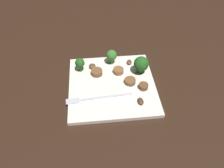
{
  "coord_description": "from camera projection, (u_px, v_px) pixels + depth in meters",
  "views": [
    {
      "loc": [
        0.04,
        0.44,
        0.47
      ],
      "look_at": [
        0.0,
        0.0,
        0.01
      ],
      "focal_mm": 35.79,
      "sensor_mm": 36.0,
      "label": 1
    }
  ],
  "objects": [
    {
      "name": "sausage_slice_3",
      "position": [
        97.0,
        72.0,
        0.66
      ],
      "size": [
        0.04,
        0.04,
        0.02
      ],
      "primitive_type": "cylinder",
      "rotation": [
        0.0,
        0.0,
        1.9
      ],
      "color": "brown",
      "rests_on": "plate"
    },
    {
      "name": "plate",
      "position": [
        112.0,
        85.0,
        0.64
      ],
      "size": [
        0.24,
        0.24,
        0.01
      ],
      "primitive_type": "cube",
      "color": "white",
      "rests_on": "ground_plane"
    },
    {
      "name": "broccoli_floret_2",
      "position": [
        80.0,
        63.0,
        0.66
      ],
      "size": [
        0.03,
        0.03,
        0.05
      ],
      "color": "#296420",
      "rests_on": "plate"
    },
    {
      "name": "sausage_slice_0",
      "position": [
        118.0,
        71.0,
        0.67
      ],
      "size": [
        0.04,
        0.04,
        0.01
      ],
      "primitive_type": "cylinder",
      "rotation": [
        0.0,
        0.0,
        1.12
      ],
      "color": "brown",
      "rests_on": "plate"
    },
    {
      "name": "sausage_slice_2",
      "position": [
        130.0,
        81.0,
        0.64
      ],
      "size": [
        0.04,
        0.04,
        0.01
      ],
      "primitive_type": "cylinder",
      "rotation": [
        0.0,
        0.0,
        3.04
      ],
      "color": "brown",
      "rests_on": "plate"
    },
    {
      "name": "mushroom_0",
      "position": [
        141.0,
        101.0,
        0.59
      ],
      "size": [
        0.02,
        0.03,
        0.01
      ],
      "primitive_type": "ellipsoid",
      "rotation": [
        0.0,
        0.0,
        4.78
      ],
      "color": "#4C331E",
      "rests_on": "plate"
    },
    {
      "name": "fork",
      "position": [
        94.0,
        98.0,
        0.6
      ],
      "size": [
        0.18,
        0.02,
        0.0
      ],
      "rotation": [
        0.0,
        0.0,
        0.07
      ],
      "color": "silver",
      "rests_on": "plate"
    },
    {
      "name": "mushroom_1",
      "position": [
        92.0,
        66.0,
        0.68
      ],
      "size": [
        0.02,
        0.02,
        0.01
      ],
      "primitive_type": "ellipsoid",
      "rotation": [
        0.0,
        0.0,
        1.4
      ],
      "color": "brown",
      "rests_on": "plate"
    },
    {
      "name": "broccoli_floret_1",
      "position": [
        141.0,
        64.0,
        0.65
      ],
      "size": [
        0.04,
        0.04,
        0.06
      ],
      "color": "#296420",
      "rests_on": "plate"
    },
    {
      "name": "mushroom_2",
      "position": [
        129.0,
        62.0,
        0.7
      ],
      "size": [
        0.02,
        0.03,
        0.01
      ],
      "primitive_type": "ellipsoid",
      "rotation": [
        0.0,
        0.0,
        4.46
      ],
      "color": "brown",
      "rests_on": "plate"
    },
    {
      "name": "sausage_slice_1",
      "position": [
        143.0,
        86.0,
        0.62
      ],
      "size": [
        0.03,
        0.03,
        0.01
      ],
      "primitive_type": "cylinder",
      "rotation": [
        0.0,
        0.0,
        1.29
      ],
      "color": "brown",
      "rests_on": "plate"
    },
    {
      "name": "ground_plane",
      "position": [
        112.0,
        87.0,
        0.65
      ],
      "size": [
        1.4,
        1.4,
        0.0
      ],
      "primitive_type": "plane",
      "color": "black"
    },
    {
      "name": "broccoli_floret_0",
      "position": [
        111.0,
        55.0,
        0.68
      ],
      "size": [
        0.03,
        0.03,
        0.05
      ],
      "color": "#408630",
      "rests_on": "plate"
    }
  ]
}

